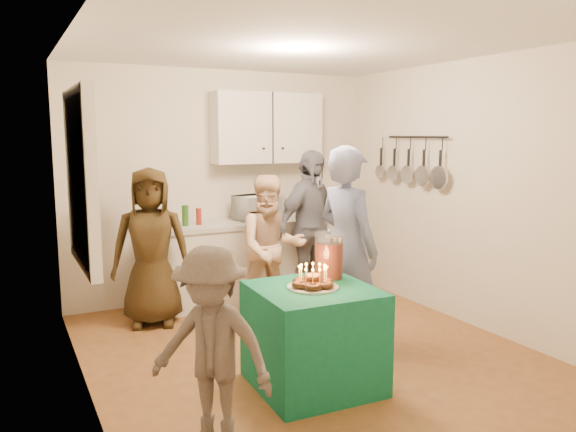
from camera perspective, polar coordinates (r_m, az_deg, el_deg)
name	(u,v)px	position (r m, az deg, el deg)	size (l,w,h in m)	color
floor	(306,351)	(5.04, 1.87, -13.57)	(4.00, 4.00, 0.00)	brown
ceiling	(308,44)	(4.74, 2.03, 17.07)	(4.00, 4.00, 0.00)	white
back_wall	(223,185)	(6.52, -6.65, 3.16)	(3.60, 3.60, 0.00)	silver
left_wall	(81,218)	(4.15, -20.29, -0.20)	(4.00, 4.00, 0.00)	silver
right_wall	(466,194)	(5.80, 17.68, 2.19)	(4.00, 4.00, 0.00)	silver
window_night	(78,179)	(4.43, -20.55, 3.54)	(0.04, 1.00, 1.20)	black
counter	(250,262)	(6.46, -3.92, -4.68)	(2.20, 0.58, 0.86)	white
countertop	(249,223)	(6.37, -3.96, -0.69)	(2.24, 0.62, 0.05)	beige
upper_cabinet	(267,128)	(6.56, -2.14, 8.92)	(1.30, 0.30, 0.80)	white
pot_rack	(415,160)	(6.24, 12.73, 5.54)	(0.12, 1.00, 0.60)	black
microwave	(259,208)	(6.40, -3.01, 0.87)	(0.51, 0.35, 0.28)	white
party_table	(313,337)	(4.28, 2.58, -12.19)	(0.85, 0.85, 0.76)	#0E6241
donut_cake	(313,276)	(4.13, 2.54, -6.10)	(0.38, 0.38, 0.18)	#381C0C
punch_jar	(329,257)	(4.40, 4.18, -4.15)	(0.22, 0.22, 0.34)	#B2200E
man_birthday	(347,249)	(4.91, 6.05, -3.32)	(0.65, 0.43, 1.79)	#8792C4
woman_back_left	(151,247)	(5.67, -13.75, -3.08)	(0.77, 0.50, 1.56)	brown
woman_back_center	(271,248)	(5.67, -1.69, -3.28)	(0.72, 0.56, 1.48)	tan
woman_back_right	(310,228)	(6.18, 2.23, -1.23)	(1.00, 0.42, 1.71)	black
child_near_left	(212,348)	(3.46, -7.78, -13.12)	(0.80, 0.46, 1.23)	#4C423D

